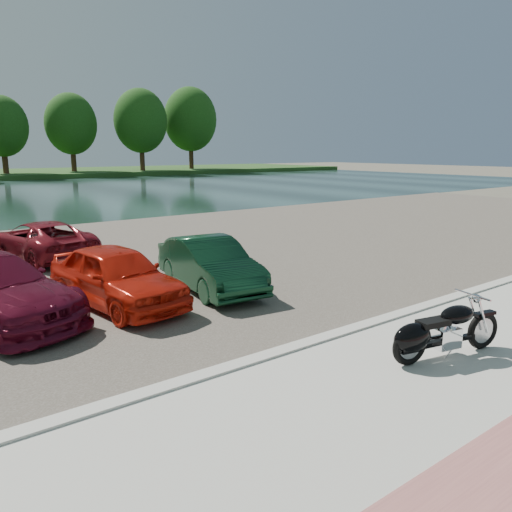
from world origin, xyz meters
The scene contains 7 objects.
ground centered at (0.00, 0.00, 0.00)m, with size 200.00×200.00×0.00m, color #595447.
kerb centered at (0.00, 2.00, 0.07)m, with size 60.00×0.30×0.14m, color #B9B7AE.
parking_lot centered at (0.00, 11.00, 0.02)m, with size 60.00×18.00×0.04m, color #433E36.
motorcycle centered at (-0.37, 0.19, 0.56)m, with size 2.30×0.88×1.05m.
car_4 centered at (-3.44, 6.46, 0.74)m, with size 1.65×4.10×1.40m, color red.
car_5 centered at (-1.01, 6.34, 0.70)m, with size 1.40×4.01×1.32m, color #0E341E.
car_10 centered at (-3.46, 12.81, 0.67)m, with size 2.08×4.50×1.25m, color maroon.
Camera 1 is at (-7.58, -4.24, 3.56)m, focal length 35.00 mm.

